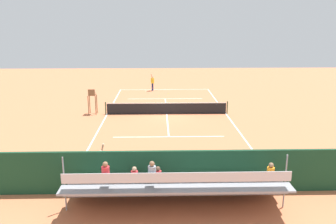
{
  "coord_description": "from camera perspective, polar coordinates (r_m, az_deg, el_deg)",
  "views": [
    {
      "loc": [
        0.68,
        28.67,
        7.55
      ],
      "look_at": [
        0.0,
        4.0,
        1.2
      ],
      "focal_mm": 37.72,
      "sensor_mm": 36.0,
      "label": 1
    }
  ],
  "objects": [
    {
      "name": "line_judge",
      "position": [
        17.2,
        -10.75,
        -8.15
      ],
      "size": [
        0.41,
        0.55,
        1.93
      ],
      "color": "#232328",
      "rests_on": "ground"
    },
    {
      "name": "tennis_racket",
      "position": [
        39.44,
        -3.56,
        3.39
      ],
      "size": [
        0.4,
        0.58,
        0.03
      ],
      "color": "black",
      "rests_on": "ground"
    },
    {
      "name": "courtside_bench",
      "position": [
        17.34,
        11.56,
        -9.66
      ],
      "size": [
        1.8,
        0.4,
        0.93
      ],
      "color": "#9E754C",
      "rests_on": "ground"
    },
    {
      "name": "backdrop_wall",
      "position": [
        16.07,
        0.99,
        -9.61
      ],
      "size": [
        18.0,
        0.16,
        2.0
      ],
      "primitive_type": "cube",
      "color": "#194228",
      "rests_on": "ground"
    },
    {
      "name": "umpire_chair",
      "position": [
        30.0,
        -12.15,
        2.11
      ],
      "size": [
        0.67,
        0.67,
        2.14
      ],
      "color": "brown",
      "rests_on": "ground"
    },
    {
      "name": "tennis_ball_far",
      "position": [
        37.9,
        0.04,
        2.99
      ],
      "size": [
        0.07,
        0.07,
        0.07
      ],
      "primitive_type": "sphere",
      "color": "#CCDB33",
      "rests_on": "ground"
    },
    {
      "name": "tennis_ball_near",
      "position": [
        36.78,
        -1.42,
        2.63
      ],
      "size": [
        0.07,
        0.07,
        0.07
      ],
      "primitive_type": "sphere",
      "color": "#CCDB33",
      "rests_on": "ground"
    },
    {
      "name": "equipment_bag",
      "position": [
        17.09,
        5.97,
        -11.2
      ],
      "size": [
        0.9,
        0.36,
        0.36
      ],
      "primitive_type": "cube",
      "color": "black",
      "rests_on": "ground"
    },
    {
      "name": "ground_plane",
      "position": [
        29.65,
        -0.21,
        -0.32
      ],
      "size": [
        60.0,
        60.0,
        0.0
      ],
      "primitive_type": "plane",
      "color": "#CC7047"
    },
    {
      "name": "tennis_net",
      "position": [
        29.53,
        -0.21,
        0.62
      ],
      "size": [
        10.3,
        0.1,
        1.07
      ],
      "color": "black",
      "rests_on": "ground"
    },
    {
      "name": "court_line_markings",
      "position": [
        29.68,
        -0.21,
        -0.3
      ],
      "size": [
        10.1,
        22.2,
        0.01
      ],
      "color": "white",
      "rests_on": "ground"
    },
    {
      "name": "tennis_player",
      "position": [
        39.56,
        -2.53,
        4.91
      ],
      "size": [
        0.45,
        0.56,
        1.93
      ],
      "color": "navy",
      "rests_on": "ground"
    },
    {
      "name": "bleacher_stand",
      "position": [
        14.88,
        1.07,
        -12.01
      ],
      "size": [
        9.06,
        2.4,
        2.48
      ],
      "color": "gray",
      "rests_on": "ground"
    }
  ]
}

